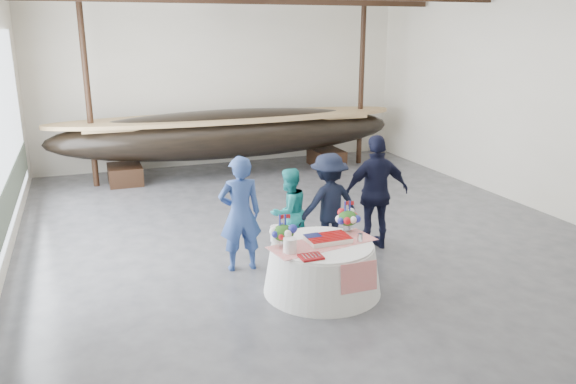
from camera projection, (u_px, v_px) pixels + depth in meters
name	position (u px, v px, depth m)	size (l,w,h in m)	color
floor	(305.00, 231.00, 10.40)	(10.00, 12.00, 0.01)	#3D3D42
wall_back	(223.00, 81.00, 15.18)	(10.00, 0.02, 4.50)	silver
wall_right	(533.00, 98.00, 11.44)	(0.02, 12.00, 4.50)	silver
pavilion_structure	(290.00, 6.00, 10.01)	(9.80, 11.76, 4.50)	black
open_bay	(2.00, 143.00, 9.14)	(0.03, 7.00, 3.20)	silver
longboat_display	(231.00, 133.00, 14.24)	(8.90, 1.78, 1.67)	black
banquet_table	(322.00, 267.00, 7.94)	(1.67, 1.67, 0.72)	silver
tabletop_items	(315.00, 231.00, 7.91)	(1.61, 1.03, 0.40)	red
guest_woman_blue	(240.00, 214.00, 8.53)	(0.66, 0.43, 1.81)	navy
guest_woman_teal	(289.00, 212.00, 9.17)	(0.71, 0.55, 1.46)	teal
guest_man_left	(329.00, 204.00, 9.22)	(1.09, 0.63, 1.69)	black
guest_man_right	(376.00, 193.00, 9.38)	(1.14, 0.48, 1.95)	black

